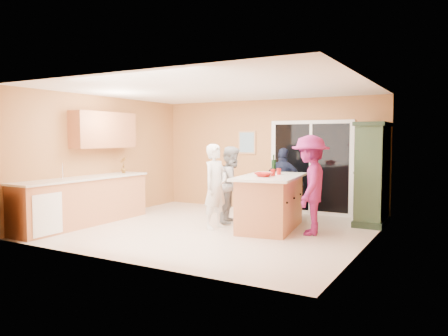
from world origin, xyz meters
The scene contains 22 objects.
floor centered at (0.00, 0.00, 0.00)m, with size 5.50×5.50×0.00m, color beige.
ceiling centered at (0.00, 0.00, 2.60)m, with size 5.50×5.00×0.10m, color white.
wall_back centered at (0.00, 2.50, 1.30)m, with size 5.50×0.10×2.60m, color #E39B5D.
wall_front centered at (0.00, -2.50, 1.30)m, with size 5.50×0.10×2.60m, color #E39B5D.
wall_left centered at (-2.75, 0.00, 1.30)m, with size 0.10×5.00×2.60m, color #E39B5D.
wall_right centered at (2.75, 0.00, 1.30)m, with size 0.10×5.00×2.60m, color #E39B5D.
left_cabinet_run centered at (-2.45, -1.05, 0.46)m, with size 0.65×3.05×1.24m.
upper_cabinets centered at (-2.58, -0.20, 1.88)m, with size 0.35×1.60×0.75m, color #C87B4D.
sliding_door centered at (1.05, 2.46, 1.05)m, with size 1.90×0.07×2.10m.
framed_picture centered at (-0.55, 2.48, 1.60)m, with size 0.46×0.04×0.56m.
kitchen_island centered at (0.90, 0.55, 0.47)m, with size 1.31×2.05×1.01m.
green_hutch centered at (2.49, 1.90, 0.98)m, with size 0.58×1.10×2.01m.
woman_white centered at (-0.02, 0.07, 0.80)m, with size 0.58×0.38×1.60m, color silver.
woman_grey centered at (-0.02, 0.74, 0.77)m, with size 0.75×0.58×1.54m, color #97989A.
woman_navy centered at (0.67, 1.78, 0.75)m, with size 0.88×0.37×1.50m, color #1A1C39.
woman_magenta centered at (1.69, 0.46, 0.88)m, with size 1.14×0.65×1.76m, color #871D68.
serving_bowl centered at (0.89, 0.26, 1.05)m, with size 0.31×0.31×0.08m, color #AA1712.
tulip_vase centered at (-2.45, 0.24, 1.12)m, with size 0.19×0.13×0.36m, color red.
tumbler_near centered at (0.97, 0.50, 1.07)m, with size 0.09×0.09×0.12m, color #AA1712.
tumbler_far centered at (0.96, 0.79, 1.07)m, with size 0.08×0.08×0.12m, color #AA1712.
wine_bottle centered at (0.74, 1.06, 1.15)m, with size 0.09×0.09×0.37m.
white_plate centered at (0.92, 0.87, 1.02)m, with size 0.23×0.23×0.02m, color silver.
Camera 1 is at (4.12, -6.97, 1.72)m, focal length 35.00 mm.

